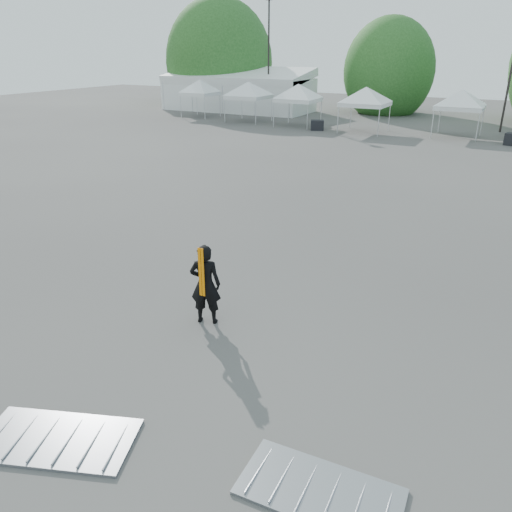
% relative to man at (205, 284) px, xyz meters
% --- Properties ---
extents(ground, '(120.00, 120.00, 0.00)m').
position_rel_man_xyz_m(ground, '(1.14, 2.80, -0.98)').
color(ground, '#474442').
rests_on(ground, ground).
extents(marquee, '(15.00, 6.25, 4.23)m').
position_rel_man_xyz_m(marquee, '(-20.86, 37.80, 0.99)').
color(marquee, white).
rests_on(marquee, ground).
extents(light_pole_west, '(0.60, 0.25, 10.30)m').
position_rel_man_xyz_m(light_pole_west, '(-16.86, 36.80, 4.79)').
color(light_pole_west, black).
rests_on(light_pole_west, ground).
extents(tree_far_w, '(4.80, 4.80, 7.30)m').
position_rel_man_xyz_m(tree_far_w, '(-24.86, 40.80, 3.56)').
color(tree_far_w, '#382314').
rests_on(tree_far_w, ground).
extents(tree_mid_w, '(4.16, 4.16, 6.33)m').
position_rel_man_xyz_m(tree_mid_w, '(-6.86, 42.80, 2.95)').
color(tree_mid_w, '#382314').
rests_on(tree_mid_w, ground).
extents(tent_a, '(3.99, 3.99, 3.88)m').
position_rel_man_xyz_m(tent_a, '(-21.38, 31.72, 2.08)').
color(tent_a, silver).
rests_on(tent_a, ground).
extents(tent_b, '(4.58, 4.58, 3.88)m').
position_rel_man_xyz_m(tent_b, '(-15.87, 30.99, 2.08)').
color(tent_b, silver).
rests_on(tent_b, ground).
extents(tent_c, '(4.46, 4.46, 3.88)m').
position_rel_man_xyz_m(tent_c, '(-10.97, 30.48, 2.08)').
color(tent_c, silver).
rests_on(tent_c, ground).
extents(tent_d, '(4.66, 4.66, 3.88)m').
position_rel_man_xyz_m(tent_d, '(-5.20, 29.87, 2.08)').
color(tent_d, silver).
rests_on(tent_d, ground).
extents(tent_e, '(4.52, 4.52, 3.88)m').
position_rel_man_xyz_m(tent_e, '(1.44, 30.78, 2.08)').
color(tent_e, silver).
rests_on(tent_e, ground).
extents(man, '(0.83, 0.69, 1.95)m').
position_rel_man_xyz_m(man, '(0.00, 0.00, 0.00)').
color(man, black).
rests_on(man, ground).
extents(barrier_left, '(2.80, 2.06, 0.08)m').
position_rel_man_xyz_m(barrier_left, '(-0.03, -4.44, -0.94)').
color(barrier_left, '#919498').
rests_on(barrier_left, ground).
extents(barrier_mid, '(2.39, 1.27, 0.07)m').
position_rel_man_xyz_m(barrier_mid, '(4.17, -3.39, -0.94)').
color(barrier_mid, '#919498').
rests_on(barrier_mid, ground).
extents(crate_west, '(1.22, 1.10, 0.78)m').
position_rel_man_xyz_m(crate_west, '(-8.67, 29.08, -0.59)').
color(crate_west, black).
rests_on(crate_west, ground).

